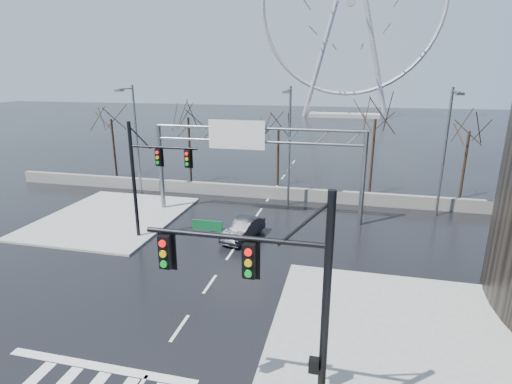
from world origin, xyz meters
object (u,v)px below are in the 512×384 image
(signal_mast_far, at_px, (148,171))
(sign_gantry, at_px, (251,152))
(car, at_px, (243,229))
(signal_mast_near, at_px, (279,291))
(ferris_wheel, at_px, (350,9))

(signal_mast_far, relative_size, sign_gantry, 0.49)
(sign_gantry, height_order, car, sign_gantry)
(signal_mast_far, height_order, sign_gantry, signal_mast_far)
(signal_mast_far, bearing_deg, car, 14.03)
(car, bearing_deg, signal_mast_far, -151.45)
(signal_mast_near, relative_size, sign_gantry, 0.49)
(signal_mast_near, bearing_deg, signal_mast_far, 130.26)
(signal_mast_far, xyz_separation_m, sign_gantry, (5.49, 6.00, 0.35))
(sign_gantry, height_order, ferris_wheel, ferris_wheel)
(sign_gantry, bearing_deg, ferris_wheel, 86.16)
(signal_mast_near, xyz_separation_m, ferris_wheel, (-0.14, 99.04, 21.26))
(car, bearing_deg, ferris_wheel, 101.23)
(ferris_wheel, bearing_deg, signal_mast_far, -97.20)
(signal_mast_near, xyz_separation_m, car, (-5.01, 14.50, -4.20))
(signal_mast_far, relative_size, car, 1.95)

